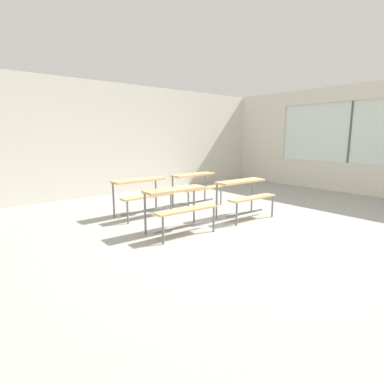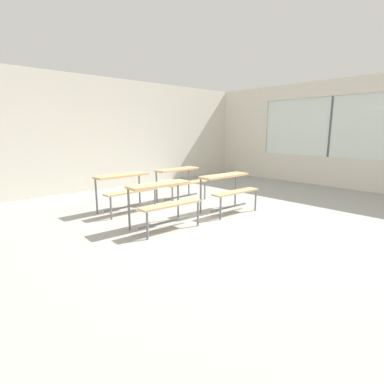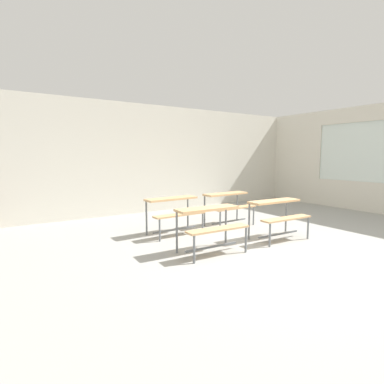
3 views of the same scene
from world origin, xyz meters
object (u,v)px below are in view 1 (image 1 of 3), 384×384
desk_bench_r0c1 (244,190)px  desk_bench_r1c1 (197,182)px  desk_bench_r1c0 (142,189)px  desk_bench_r0c0 (179,200)px

desk_bench_r0c1 → desk_bench_r1c1: same height
desk_bench_r0c1 → desk_bench_r1c0: size_ratio=1.01×
desk_bench_r1c0 → desk_bench_r1c1: same height
desk_bench_r1c1 → desk_bench_r0c1: bearing=-89.0°
desk_bench_r1c0 → desk_bench_r1c1: bearing=-2.0°
desk_bench_r0c1 → desk_bench_r1c0: 2.04m
desk_bench_r0c0 → desk_bench_r1c0: size_ratio=1.00×
desk_bench_r0c0 → desk_bench_r1c1: (1.49, 1.33, 0.00)m
desk_bench_r0c1 → desk_bench_r1c1: size_ratio=1.01×
desk_bench_r0c1 → desk_bench_r1c1: (-0.06, 1.38, 0.00)m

